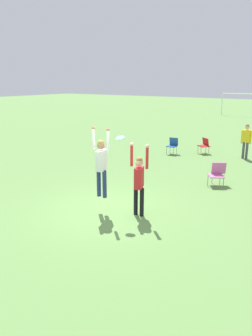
{
  "coord_description": "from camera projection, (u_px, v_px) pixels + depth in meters",
  "views": [
    {
      "loc": [
        5.56,
        -7.18,
        3.77
      ],
      "look_at": [
        0.4,
        0.32,
        1.3
      ],
      "focal_mm": 35.0,
      "sensor_mm": 36.0,
      "label": 1
    }
  ],
  "objects": [
    {
      "name": "camping_chair_2",
      "position": [
        217.0,
        173.0,
        11.97
      ],
      "size": [
        0.71,
        0.78,
        0.84
      ],
      "rotation": [
        0.0,
        0.0,
        3.7
      ],
      "color": "gray",
      "rests_on": "ground_plane"
    },
    {
      "name": "camping_chair_0",
      "position": [
        173.0,
        144.0,
        17.03
      ],
      "size": [
        0.5,
        0.54,
        0.84
      ],
      "rotation": [
        0.0,
        0.0,
        3.25
      ],
      "color": "gray",
      "rests_on": "ground_plane"
    },
    {
      "name": "person_defending",
      "position": [
        139.0,
        178.0,
        9.12
      ],
      "size": [
        0.6,
        0.49,
        2.1
      ],
      "rotation": [
        0.0,
        0.0,
        -1.21
      ],
      "color": "black",
      "rests_on": "ground_plane"
    },
    {
      "name": "frisbee",
      "position": [
        120.0,
        138.0,
        8.99
      ],
      "size": [
        0.25,
        0.24,
        0.09
      ],
      "color": "#2D9EDB"
    },
    {
      "name": "ground_plane",
      "position": [
        109.0,
        210.0,
        9.74
      ],
      "size": [
        120.0,
        120.0,
        0.0
      ],
      "primitive_type": "plane",
      "color": "#608C47"
    },
    {
      "name": "person_spectator_near",
      "position": [
        246.0,
        138.0,
        15.83
      ],
      "size": [
        0.52,
        0.24,
        1.71
      ],
      "rotation": [
        0.0,
        0.0,
        -0.12
      ],
      "color": "#4C4C51",
      "rests_on": "ground_plane"
    },
    {
      "name": "camping_chair_1",
      "position": [
        204.0,
        144.0,
        17.16
      ],
      "size": [
        0.7,
        0.77,
        0.8
      ],
      "rotation": [
        0.0,
        0.0,
        2.53
      ],
      "color": "gray",
      "rests_on": "ground_plane"
    },
    {
      "name": "person_jumping",
      "position": [
        101.0,
        161.0,
        9.26
      ],
      "size": [
        0.62,
        0.51,
        2.05
      ],
      "rotation": [
        0.0,
        0.0,
        1.93
      ],
      "color": "navy",
      "rests_on": "ground_plane"
    }
  ]
}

